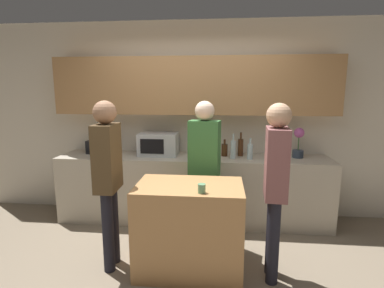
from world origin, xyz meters
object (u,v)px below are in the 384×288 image
at_px(cup_0, 202,188).
at_px(bottle_1, 233,149).
at_px(bottle_2, 241,147).
at_px(person_center, 276,178).
at_px(potted_plant, 299,143).
at_px(microwave, 159,144).
at_px(bottle_3, 250,151).
at_px(bottle_0, 225,150).
at_px(toaster, 97,147).
at_px(person_left, 204,160).
at_px(person_right, 108,171).

bearing_deg(cup_0, bottle_1, 76.43).
relative_size(bottle_2, person_center, 0.19).
relative_size(bottle_1, bottle_2, 1.01).
xyz_separation_m(bottle_2, person_center, (0.24, -1.32, -0.03)).
height_order(potted_plant, person_center, person_center).
relative_size(microwave, bottle_1, 1.60).
xyz_separation_m(bottle_3, cup_0, (-0.53, -1.30, -0.08)).
height_order(bottle_1, bottle_2, bottle_1).
height_order(bottle_1, cup_0, bottle_1).
xyz_separation_m(microwave, bottle_0, (0.90, -0.00, -0.06)).
xyz_separation_m(toaster, potted_plant, (2.74, 0.00, 0.11)).
bearing_deg(bottle_0, potted_plant, 0.23).
distance_m(bottle_0, person_left, 0.69).
xyz_separation_m(toaster, bottle_2, (1.99, 0.02, 0.03)).
distance_m(potted_plant, bottle_0, 0.97).
relative_size(microwave, bottle_0, 2.29).
distance_m(bottle_3, person_left, 0.75).
relative_size(bottle_2, person_left, 0.19).
bearing_deg(person_center, bottle_3, 10.72).
height_order(bottle_2, cup_0, bottle_2).
height_order(microwave, person_right, person_right).
relative_size(person_center, person_right, 0.99).
bearing_deg(bottle_1, person_right, -137.93).
distance_m(potted_plant, bottle_1, 0.86).
relative_size(bottle_0, bottle_1, 0.70).
height_order(potted_plant, cup_0, potted_plant).
distance_m(toaster, bottle_3, 2.11).
bearing_deg(toaster, potted_plant, 0.00).
xyz_separation_m(person_left, person_right, (-0.90, -0.60, 0.02)).
height_order(bottle_1, bottle_3, bottle_1).
xyz_separation_m(potted_plant, bottle_0, (-0.96, -0.00, -0.11)).
bearing_deg(bottle_1, bottle_0, 128.41).
height_order(potted_plant, bottle_1, potted_plant).
bearing_deg(person_right, microwave, 167.65).
xyz_separation_m(toaster, bottle_0, (1.78, -0.00, -0.00)).
distance_m(bottle_0, bottle_1, 0.18).
xyz_separation_m(bottle_0, bottle_3, (0.32, -0.15, 0.02)).
bearing_deg(microwave, bottle_1, -7.92).
bearing_deg(potted_plant, bottle_0, -179.77).
height_order(microwave, cup_0, microwave).
bearing_deg(potted_plant, toaster, -180.00).
height_order(bottle_0, bottle_1, bottle_1).
relative_size(toaster, bottle_2, 0.81).
bearing_deg(person_right, bottle_0, 136.24).
distance_m(microwave, toaster, 0.89).
distance_m(toaster, potted_plant, 2.74).
bearing_deg(cup_0, person_right, 168.15).
distance_m(bottle_3, person_center, 1.15).
height_order(bottle_2, person_center, person_center).
bearing_deg(microwave, bottle_3, -7.10).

